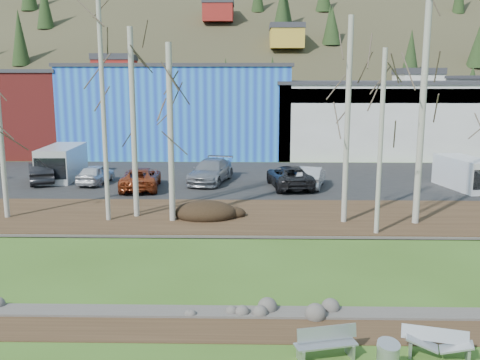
{
  "coord_description": "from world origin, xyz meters",
  "views": [
    {
      "loc": [
        0.67,
        -12.17,
        7.11
      ],
      "look_at": [
        0.16,
        11.82,
        2.5
      ],
      "focal_mm": 40.0,
      "sensor_mm": 36.0,
      "label": 1
    }
  ],
  "objects_px": {
    "bench_damaged": "(438,344)",
    "van_white": "(466,174)",
    "car_5": "(289,177)",
    "car_3": "(211,171)",
    "van_grey": "(61,163)",
    "car_0": "(96,174)",
    "car_4": "(311,177)",
    "bench_intact": "(326,343)",
    "car_1": "(41,172)",
    "car_2": "(141,178)"
  },
  "relations": [
    {
      "from": "bench_intact",
      "to": "car_2",
      "type": "distance_m",
      "value": 22.36
    },
    {
      "from": "car_3",
      "to": "car_1",
      "type": "bearing_deg",
      "value": -166.03
    },
    {
      "from": "car_2",
      "to": "car_1",
      "type": "bearing_deg",
      "value": -20.23
    },
    {
      "from": "car_3",
      "to": "car_5",
      "type": "relative_size",
      "value": 1.03
    },
    {
      "from": "van_grey",
      "to": "car_2",
      "type": "bearing_deg",
      "value": -29.03
    },
    {
      "from": "car_5",
      "to": "car_1",
      "type": "bearing_deg",
      "value": -12.27
    },
    {
      "from": "car_0",
      "to": "bench_damaged",
      "type": "bearing_deg",
      "value": 130.68
    },
    {
      "from": "bench_intact",
      "to": "car_1",
      "type": "distance_m",
      "value": 27.52
    },
    {
      "from": "van_white",
      "to": "car_1",
      "type": "bearing_deg",
      "value": 164.86
    },
    {
      "from": "car_5",
      "to": "van_white",
      "type": "distance_m",
      "value": 11.18
    },
    {
      "from": "car_5",
      "to": "car_3",
      "type": "bearing_deg",
      "value": -25.12
    },
    {
      "from": "van_white",
      "to": "car_2",
      "type": "bearing_deg",
      "value": 168.95
    },
    {
      "from": "car_3",
      "to": "van_white",
      "type": "relative_size",
      "value": 1.11
    },
    {
      "from": "car_1",
      "to": "van_white",
      "type": "distance_m",
      "value": 27.82
    },
    {
      "from": "car_0",
      "to": "car_3",
      "type": "xyz_separation_m",
      "value": [
        7.65,
        0.59,
        0.12
      ]
    },
    {
      "from": "car_1",
      "to": "van_grey",
      "type": "xyz_separation_m",
      "value": [
        0.98,
        1.23,
        0.43
      ]
    },
    {
      "from": "bench_damaged",
      "to": "car_5",
      "type": "xyz_separation_m",
      "value": [
        -2.36,
        20.98,
        0.48
      ]
    },
    {
      "from": "van_white",
      "to": "van_grey",
      "type": "relative_size",
      "value": 0.9
    },
    {
      "from": "car_5",
      "to": "van_white",
      "type": "relative_size",
      "value": 1.07
    },
    {
      "from": "car_5",
      "to": "van_grey",
      "type": "relative_size",
      "value": 0.97
    },
    {
      "from": "bench_intact",
      "to": "car_1",
      "type": "bearing_deg",
      "value": 111.95
    },
    {
      "from": "bench_intact",
      "to": "car_3",
      "type": "bearing_deg",
      "value": 87.82
    },
    {
      "from": "van_white",
      "to": "car_5",
      "type": "bearing_deg",
      "value": 166.76
    },
    {
      "from": "car_4",
      "to": "car_5",
      "type": "bearing_deg",
      "value": 20.22
    },
    {
      "from": "car_4",
      "to": "car_5",
      "type": "xyz_separation_m",
      "value": [
        -1.41,
        -0.17,
        0.04
      ]
    },
    {
      "from": "car_3",
      "to": "car_4",
      "type": "relative_size",
      "value": 1.29
    },
    {
      "from": "car_2",
      "to": "car_4",
      "type": "relative_size",
      "value": 1.21
    },
    {
      "from": "bench_intact",
      "to": "bench_damaged",
      "type": "bearing_deg",
      "value": -11.82
    },
    {
      "from": "car_1",
      "to": "car_3",
      "type": "xyz_separation_m",
      "value": [
        11.41,
        0.35,
        0.06
      ]
    },
    {
      "from": "bench_damaged",
      "to": "van_grey",
      "type": "distance_m",
      "value": 29.58
    },
    {
      "from": "van_white",
      "to": "van_grey",
      "type": "height_order",
      "value": "van_grey"
    },
    {
      "from": "car_2",
      "to": "car_3",
      "type": "distance_m",
      "value": 4.83
    },
    {
      "from": "van_white",
      "to": "van_grey",
      "type": "bearing_deg",
      "value": 162.14
    },
    {
      "from": "bench_damaged",
      "to": "car_5",
      "type": "distance_m",
      "value": 21.12
    },
    {
      "from": "car_0",
      "to": "car_4",
      "type": "distance_m",
      "value": 14.27
    },
    {
      "from": "car_3",
      "to": "van_grey",
      "type": "bearing_deg",
      "value": -172.59
    },
    {
      "from": "car_0",
      "to": "car_1",
      "type": "height_order",
      "value": "car_1"
    },
    {
      "from": "bench_intact",
      "to": "car_1",
      "type": "height_order",
      "value": "car_1"
    },
    {
      "from": "bench_damaged",
      "to": "van_white",
      "type": "relative_size",
      "value": 0.36
    },
    {
      "from": "car_4",
      "to": "car_0",
      "type": "bearing_deg",
      "value": 10.05
    },
    {
      "from": "bench_damaged",
      "to": "car_5",
      "type": "relative_size",
      "value": 0.34
    },
    {
      "from": "bench_intact",
      "to": "car_0",
      "type": "height_order",
      "value": "car_0"
    },
    {
      "from": "bench_damaged",
      "to": "car_3",
      "type": "xyz_separation_m",
      "value": [
        -7.55,
        22.59,
        0.54
      ]
    },
    {
      "from": "car_4",
      "to": "car_5",
      "type": "distance_m",
      "value": 1.42
    },
    {
      "from": "car_3",
      "to": "car_5",
      "type": "distance_m",
      "value": 5.43
    },
    {
      "from": "car_3",
      "to": "van_white",
      "type": "xyz_separation_m",
      "value": [
        16.37,
        -1.82,
        0.21
      ]
    },
    {
      "from": "car_1",
      "to": "bench_damaged",
      "type": "bearing_deg",
      "value": 106.93
    },
    {
      "from": "bench_damaged",
      "to": "car_2",
      "type": "relative_size",
      "value": 0.35
    },
    {
      "from": "car_0",
      "to": "car_1",
      "type": "relative_size",
      "value": 0.89
    },
    {
      "from": "car_0",
      "to": "car_3",
      "type": "height_order",
      "value": "car_3"
    }
  ]
}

